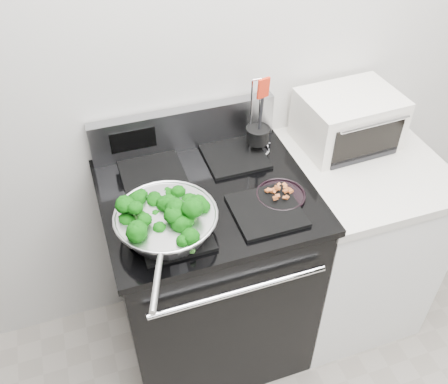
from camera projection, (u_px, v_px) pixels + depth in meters
name	position (u px, v px, depth m)	size (l,w,h in m)	color
back_wall	(253.00, 42.00, 1.91)	(4.00, 0.02, 2.70)	beige
gas_range	(209.00, 271.00, 2.17)	(0.79, 0.69, 1.13)	black
counter	(348.00, 239.00, 2.35)	(0.62, 0.68, 0.92)	white
skillet	(166.00, 221.00, 1.67)	(0.35, 0.54, 0.08)	silver
broccoli_pile	(166.00, 217.00, 1.66)	(0.28, 0.28, 0.10)	black
bacon_plate	(281.00, 193.00, 1.84)	(0.18, 0.18, 0.04)	black
utensil_holder	(258.00, 138.00, 2.02)	(0.11, 0.11, 0.34)	silver
toaster_oven	(348.00, 120.00, 2.08)	(0.41, 0.32, 0.23)	silver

